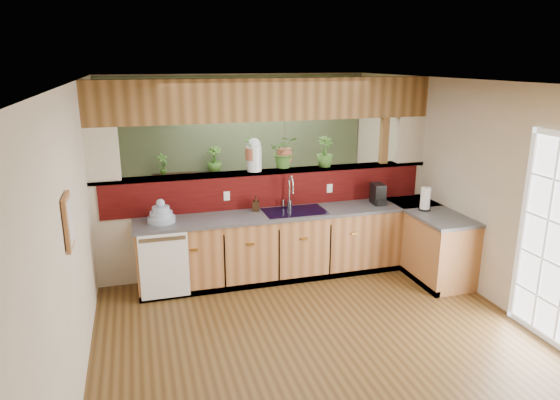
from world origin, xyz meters
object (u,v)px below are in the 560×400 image
object	(u,v)px
coffee_maker	(378,195)
shelving_console	(196,201)
paper_towel	(425,199)
soap_dispenser	(256,204)
faucet	(290,190)
dish_stack	(161,215)
glass_jar	(254,155)

from	to	relation	value
coffee_maker	shelving_console	xyz separation A→B (m)	(-2.24, 2.27, -0.53)
paper_towel	soap_dispenser	bearing A→B (deg)	164.76
faucet	dish_stack	xyz separation A→B (m)	(-1.70, -0.14, -0.15)
paper_towel	shelving_console	size ratio (longest dim) A/B	0.23
glass_jar	faucet	bearing A→B (deg)	-26.70
dish_stack	shelving_console	size ratio (longest dim) A/B	0.24
coffee_maker	shelving_console	bearing A→B (deg)	140.63
faucet	paper_towel	size ratio (longest dim) A/B	1.38
faucet	paper_towel	world-z (taller)	faucet
dish_stack	coffee_maker	xyz separation A→B (m)	(2.93, -0.01, 0.04)
dish_stack	shelving_console	world-z (taller)	dish_stack
paper_towel	glass_jar	xyz separation A→B (m)	(-2.12, 0.81, 0.56)
soap_dispenser	glass_jar	bearing A→B (deg)	79.92
soap_dispenser	paper_towel	distance (m)	2.24
faucet	paper_towel	distance (m)	1.79
dish_stack	paper_towel	bearing A→B (deg)	-7.61
soap_dispenser	coffee_maker	xyz separation A→B (m)	(1.70, -0.14, 0.03)
faucet	shelving_console	distance (m)	2.43
coffee_maker	paper_towel	xyz separation A→B (m)	(0.46, -0.44, 0.02)
dish_stack	soap_dispenser	xyz separation A→B (m)	(1.22, 0.14, 0.01)
faucet	coffee_maker	size ratio (longest dim) A/B	1.59
coffee_maker	shelving_console	world-z (taller)	coffee_maker
glass_jar	soap_dispenser	bearing A→B (deg)	-100.08
shelving_console	coffee_maker	bearing A→B (deg)	-27.67
soap_dispenser	shelving_console	xyz separation A→B (m)	(-0.54, 2.12, -0.50)
glass_jar	shelving_console	size ratio (longest dim) A/B	0.31
coffee_maker	glass_jar	world-z (taller)	glass_jar
faucet	coffee_maker	world-z (taller)	faucet
coffee_maker	paper_towel	bearing A→B (deg)	-38.04
paper_towel	glass_jar	size ratio (longest dim) A/B	0.74
glass_jar	shelving_console	distance (m)	2.28
coffee_maker	glass_jar	distance (m)	1.80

